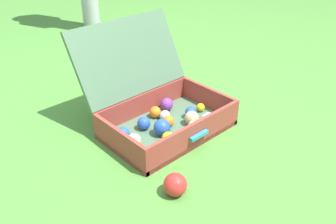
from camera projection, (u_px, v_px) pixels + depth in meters
name	position (u px, v px, depth m)	size (l,w,h in m)	color
ground_plane	(154.00, 133.00, 1.77)	(16.00, 16.00, 0.00)	#4C8C38
open_suitcase	(158.00, 107.00, 1.78)	(0.62, 0.62, 0.50)	#4C7051
stray_ball_on_grass	(175.00, 185.00, 1.38)	(0.09, 0.09, 0.09)	red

